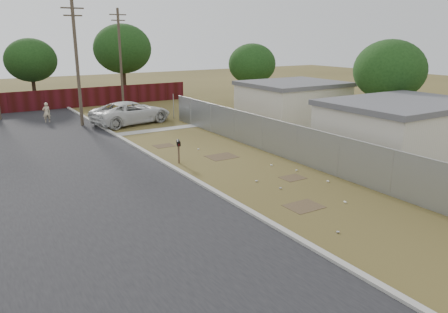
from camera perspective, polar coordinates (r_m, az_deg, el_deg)
ground at (r=21.82m, az=3.17°, el=-1.93°), size 120.00×120.00×0.00m
street at (r=26.41m, az=-19.44°, el=0.33°), size 15.10×60.00×0.12m
chainlink_fence at (r=24.23m, az=7.85°, el=1.68°), size 0.10×27.06×2.02m
privacy_fence at (r=42.80m, az=-23.74°, el=6.65°), size 30.00×0.12×1.80m
utility_poles at (r=38.63m, az=-19.86°, el=11.89°), size 12.60×8.24×9.00m
houses at (r=30.03m, az=15.08°, el=5.45°), size 9.30×17.24×3.10m
horizon_trees at (r=42.59m, az=-14.69°, el=12.46°), size 33.32×31.94×7.78m
mailbox at (r=23.03m, az=-5.97°, el=1.50°), size 0.35×0.54×1.25m
pickup_truck at (r=34.26m, az=-12.01°, el=5.64°), size 6.64×4.11×1.72m
pedestrian at (r=36.63m, az=-22.17°, el=5.34°), size 0.57×0.38×1.56m
scattered_litter at (r=20.53m, az=7.77°, el=-3.06°), size 3.75×12.58×0.07m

